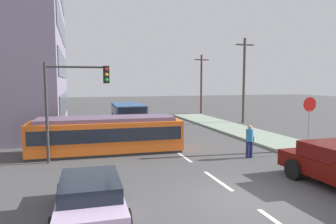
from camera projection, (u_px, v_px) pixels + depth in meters
ground_plane at (162, 142)px, 19.40m from camera, size 120.00×120.00×0.00m
sidewalk_curb_right at (295, 147)px, 17.51m from camera, size 3.20×36.00×0.14m
lane_stripe_1 at (217, 181)px, 11.77m from camera, size 0.16×2.40×0.01m
lane_stripe_2 at (183, 156)px, 15.58m from camera, size 0.16×2.40×0.01m
lane_stripe_3 at (148, 132)px, 23.30m from camera, size 0.16×2.40×0.01m
lane_stripe_4 at (134, 122)px, 29.02m from camera, size 0.16×2.40×0.01m
streetcar_tram at (107, 134)px, 16.45m from camera, size 8.01×2.79×1.92m
city_bus at (128, 113)px, 26.50m from camera, size 2.67×5.28×1.88m
pedestrian_crossing at (250, 139)px, 15.23m from camera, size 0.49×0.36×1.67m
parked_sedan_near at (90, 196)px, 8.52m from camera, size 2.01×4.13×1.19m
stop_sign at (309, 113)px, 15.87m from camera, size 0.76×0.07×2.88m
traffic_light_mast at (73, 92)px, 14.35m from camera, size 2.96×0.33×4.70m
utility_pole_mid at (244, 79)px, 27.89m from camera, size 1.80×0.24×7.74m
utility_pole_far at (201, 83)px, 36.60m from camera, size 1.80×0.24×7.02m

